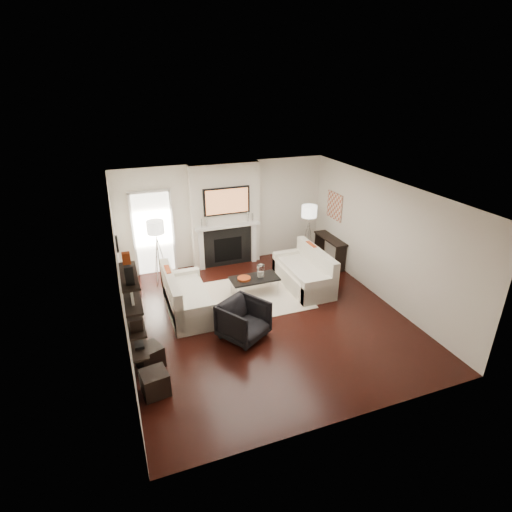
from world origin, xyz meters
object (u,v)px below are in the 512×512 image
object	(u,v)px
loveseat_right_base	(303,278)
ottoman_near	(150,357)
loveseat_left_base	(189,303)
armchair	(244,319)
coffee_table	(254,279)
lamp_right_shade	(309,211)
lamp_left_shade	(155,227)

from	to	relation	value
loveseat_right_base	ottoman_near	xyz separation A→B (m)	(-3.80, -1.72, -0.01)
loveseat_left_base	armchair	distance (m)	1.53
coffee_table	armchair	xyz separation A→B (m)	(-0.77, -1.51, 0.01)
loveseat_left_base	coffee_table	xyz separation A→B (m)	(1.58, 0.23, 0.19)
loveseat_right_base	lamp_right_shade	world-z (taller)	lamp_right_shade
coffee_table	lamp_left_shade	distance (m)	2.58
loveseat_right_base	lamp_right_shade	size ratio (longest dim) A/B	4.50
coffee_table	lamp_right_shade	size ratio (longest dim) A/B	2.75
loveseat_left_base	lamp_right_shade	size ratio (longest dim) A/B	4.50
coffee_table	ottoman_near	size ratio (longest dim) A/B	2.75
coffee_table	lamp_left_shade	bearing A→B (deg)	146.11
loveseat_left_base	armchair	bearing A→B (deg)	-57.70
loveseat_right_base	coffee_table	bearing A→B (deg)	177.62
loveseat_right_base	loveseat_left_base	bearing A→B (deg)	-176.28
loveseat_left_base	lamp_left_shade	bearing A→B (deg)	103.59
loveseat_right_base	lamp_right_shade	distance (m)	1.87
loveseat_left_base	lamp_left_shade	size ratio (longest dim) A/B	4.50
loveseat_left_base	lamp_right_shade	xyz separation A→B (m)	(3.53, 1.39, 1.24)
coffee_table	lamp_right_shade	world-z (taller)	lamp_right_shade
coffee_table	ottoman_near	xyz separation A→B (m)	(-2.58, -1.77, -0.20)
loveseat_right_base	coffee_table	distance (m)	1.24
armchair	lamp_left_shade	size ratio (longest dim) A/B	2.05
armchair	lamp_left_shade	bearing A→B (deg)	80.53
loveseat_left_base	ottoman_near	world-z (taller)	loveseat_left_base
loveseat_left_base	armchair	xyz separation A→B (m)	(0.81, -1.28, 0.20)
coffee_table	ottoman_near	distance (m)	3.13
lamp_left_shade	ottoman_near	distance (m)	3.38
lamp_left_shade	ottoman_near	bearing A→B (deg)	-101.37
loveseat_left_base	loveseat_right_base	distance (m)	2.81
armchair	coffee_table	bearing A→B (deg)	30.73
ottoman_near	lamp_left_shade	bearing A→B (deg)	78.63
lamp_left_shade	ottoman_near	size ratio (longest dim) A/B	1.00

